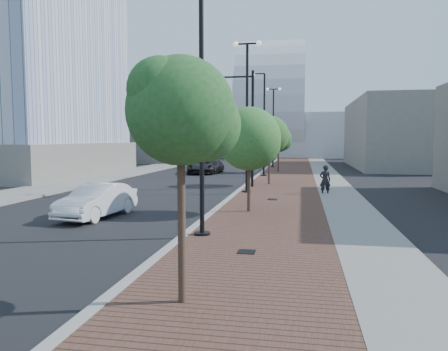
# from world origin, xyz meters

# --- Properties ---
(sidewalk) EXTENTS (7.00, 140.00, 0.12)m
(sidewalk) POSITION_xyz_m (3.50, 40.00, 0.06)
(sidewalk) COLOR #4C2D23
(sidewalk) RESTS_ON ground
(concrete_strip) EXTENTS (2.40, 140.00, 0.13)m
(concrete_strip) POSITION_xyz_m (6.20, 40.00, 0.07)
(concrete_strip) COLOR slate
(concrete_strip) RESTS_ON ground
(curb) EXTENTS (0.30, 140.00, 0.14)m
(curb) POSITION_xyz_m (0.00, 40.00, 0.07)
(curb) COLOR gray
(curb) RESTS_ON ground
(west_sidewalk) EXTENTS (4.00, 140.00, 0.12)m
(west_sidewalk) POSITION_xyz_m (-13.00, 40.00, 0.06)
(west_sidewalk) COLOR slate
(west_sidewalk) RESTS_ON ground
(white_sedan) EXTENTS (2.04, 4.57, 1.46)m
(white_sedan) POSITION_xyz_m (-4.80, 13.00, 0.73)
(white_sedan) COLOR silver
(white_sedan) RESTS_ON ground
(dark_car_mid) EXTENTS (3.39, 5.78, 1.51)m
(dark_car_mid) POSITION_xyz_m (-5.81, 36.79, 0.76)
(dark_car_mid) COLOR black
(dark_car_mid) RESTS_ON ground
(dark_car_far) EXTENTS (1.88, 4.46, 1.29)m
(dark_car_far) POSITION_xyz_m (-4.91, 37.83, 0.64)
(dark_car_far) COLOR black
(dark_car_far) RESTS_ON ground
(pedestrian) EXTENTS (0.72, 0.52, 1.84)m
(pedestrian) POSITION_xyz_m (5.33, 22.11, 0.92)
(pedestrian) COLOR black
(pedestrian) RESTS_ON ground
(streetlight_1) EXTENTS (1.44, 0.56, 9.21)m
(streetlight_1) POSITION_xyz_m (0.49, 10.00, 4.34)
(streetlight_1) COLOR black
(streetlight_1) RESTS_ON ground
(streetlight_2) EXTENTS (1.72, 0.56, 9.28)m
(streetlight_2) POSITION_xyz_m (0.60, 22.00, 4.82)
(streetlight_2) COLOR black
(streetlight_2) RESTS_ON ground
(streetlight_3) EXTENTS (1.44, 0.56, 9.21)m
(streetlight_3) POSITION_xyz_m (0.49, 34.00, 4.34)
(streetlight_3) COLOR black
(streetlight_3) RESTS_ON ground
(streetlight_4) EXTENTS (1.72, 0.56, 9.28)m
(streetlight_4) POSITION_xyz_m (0.60, 46.00, 4.82)
(streetlight_4) COLOR black
(streetlight_4) RESTS_ON ground
(traffic_mast) EXTENTS (5.09, 0.20, 8.00)m
(traffic_mast) POSITION_xyz_m (-0.30, 25.00, 4.98)
(traffic_mast) COLOR black
(traffic_mast) RESTS_ON ground
(tree_0) EXTENTS (2.23, 2.15, 5.03)m
(tree_0) POSITION_xyz_m (1.65, 4.02, 3.93)
(tree_0) COLOR #382619
(tree_0) RESTS_ON ground
(tree_1) EXTENTS (2.87, 2.87, 4.85)m
(tree_1) POSITION_xyz_m (1.65, 15.02, 3.41)
(tree_1) COLOR #382619
(tree_1) RESTS_ON ground
(tree_2) EXTENTS (2.79, 2.79, 5.07)m
(tree_2) POSITION_xyz_m (1.65, 27.02, 3.67)
(tree_2) COLOR #382619
(tree_2) RESTS_ON ground
(tree_3) EXTENTS (2.66, 2.66, 4.72)m
(tree_3) POSITION_xyz_m (1.65, 39.02, 3.38)
(tree_3) COLOR #382619
(tree_3) RESTS_ON ground
(tower_podium) EXTENTS (19.00, 19.00, 3.00)m
(tower_podium) POSITION_xyz_m (-24.00, 32.00, 1.50)
(tower_podium) COLOR slate
(tower_podium) RESTS_ON ground
(convention_center) EXTENTS (50.00, 30.00, 50.00)m
(convention_center) POSITION_xyz_m (-2.00, 85.00, 6.00)
(convention_center) COLOR #B1B4BC
(convention_center) RESTS_ON ground
(commercial_block_nw) EXTENTS (14.00, 20.00, 10.00)m
(commercial_block_nw) POSITION_xyz_m (-20.00, 60.00, 5.00)
(commercial_block_nw) COLOR #636059
(commercial_block_nw) RESTS_ON ground
(commercial_block_ne) EXTENTS (12.00, 22.00, 8.00)m
(commercial_block_ne) POSITION_xyz_m (16.00, 50.00, 4.00)
(commercial_block_ne) COLOR slate
(commercial_block_ne) RESTS_ON ground
(utility_cover_1) EXTENTS (0.50, 0.50, 0.02)m
(utility_cover_1) POSITION_xyz_m (2.40, 8.00, 0.13)
(utility_cover_1) COLOR black
(utility_cover_1) RESTS_ON sidewalk
(utility_cover_2) EXTENTS (0.50, 0.50, 0.02)m
(utility_cover_2) POSITION_xyz_m (2.40, 19.00, 0.13)
(utility_cover_2) COLOR black
(utility_cover_2) RESTS_ON sidewalk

